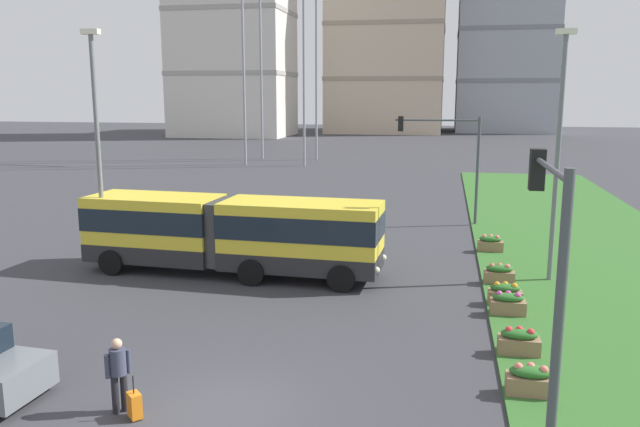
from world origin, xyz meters
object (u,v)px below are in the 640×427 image
pedestrian_crossing (118,370)px  flower_planter_2 (508,303)px  rolling_suitcase (134,405)px  streetlight_left (98,143)px  traffic_light_near_right (549,272)px  streetlight_median (558,147)px  flower_planter_5 (490,243)px  articulated_bus (231,233)px  car_silver_hatch (237,213)px  flower_planter_0 (530,379)px  flower_planter_4 (499,273)px  flower_planter_1 (519,341)px  traffic_light_far_right (449,150)px  flower_planter_3 (505,293)px  apartment_tower_westcentre (388,30)px

pedestrian_crossing → flower_planter_2: bearing=41.8°
rolling_suitcase → streetlight_left: streetlight_left is taller
traffic_light_near_right → streetlight_median: bearing=80.4°
flower_planter_5 → streetlight_left: streetlight_left is taller
articulated_bus → streetlight_left: 6.22m
car_silver_hatch → pedestrian_crossing: pedestrian_crossing is taller
flower_planter_0 → rolling_suitcase: bearing=-162.4°
streetlight_median → car_silver_hatch: bearing=153.9°
flower_planter_2 → flower_planter_4: (0.00, 3.44, 0.00)m
pedestrian_crossing → flower_planter_0: 9.45m
flower_planter_1 → traffic_light_far_right: size_ratio=0.19×
rolling_suitcase → flower_planter_1: size_ratio=0.88×
flower_planter_5 → streetlight_left: bearing=-158.3°
traffic_light_near_right → streetlight_median: streetlight_median is taller
traffic_light_far_right → streetlight_median: size_ratio=0.63×
flower_planter_2 → flower_planter_4: 3.44m
flower_planter_3 → streetlight_left: (-15.35, 1.25, 4.72)m
flower_planter_4 → traffic_light_far_right: size_ratio=0.19×
flower_planter_2 → streetlight_left: size_ratio=0.12×
rolling_suitcase → flower_planter_3: bearing=47.3°
traffic_light_far_right → flower_planter_5: bearing=-72.3°
flower_planter_2 → traffic_light_near_right: size_ratio=0.18×
rolling_suitcase → traffic_light_far_right: (6.72, 22.74, 3.74)m
articulated_bus → apartment_tower_westcentre: size_ratio=0.33×
pedestrian_crossing → streetlight_left: streetlight_left is taller
articulated_bus → rolling_suitcase: (1.59, -11.20, -1.34)m
car_silver_hatch → traffic_light_far_right: size_ratio=0.79×
flower_planter_5 → streetlight_left: size_ratio=0.12×
flower_planter_0 → apartment_tower_westcentre: size_ratio=0.03×
car_silver_hatch → traffic_light_near_right: size_ratio=0.77×
traffic_light_far_right → streetlight_left: (-13.43, -12.12, 1.09)m
flower_planter_2 → traffic_light_near_right: traffic_light_near_right is taller
pedestrian_crossing → flower_planter_1: pedestrian_crossing is taller
flower_planter_3 → articulated_bus: bearing=169.8°
flower_planter_4 → traffic_light_far_right: bearing=99.9°
traffic_light_far_right → streetlight_left: size_ratio=0.62×
flower_planter_3 → apartment_tower_westcentre: size_ratio=0.03×
pedestrian_crossing → flower_planter_5: size_ratio=1.58×
flower_planter_5 → streetlight_median: streetlight_median is taller
flower_planter_5 → traffic_light_far_right: size_ratio=0.19×
flower_planter_2 → flower_planter_5: (0.00, 8.38, 0.00)m
flower_planter_2 → flower_planter_3: 1.03m
rolling_suitcase → traffic_light_far_right: 24.01m
articulated_bus → pedestrian_crossing: articulated_bus is taller
streetlight_median → flower_planter_3: bearing=-120.8°
pedestrian_crossing → flower_planter_3: bearing=45.2°
pedestrian_crossing → flower_planter_2: pedestrian_crossing is taller
flower_planter_3 → flower_planter_5: (0.00, 7.35, 0.00)m
rolling_suitcase → flower_planter_1: 10.05m
car_silver_hatch → traffic_light_near_right: traffic_light_near_right is taller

